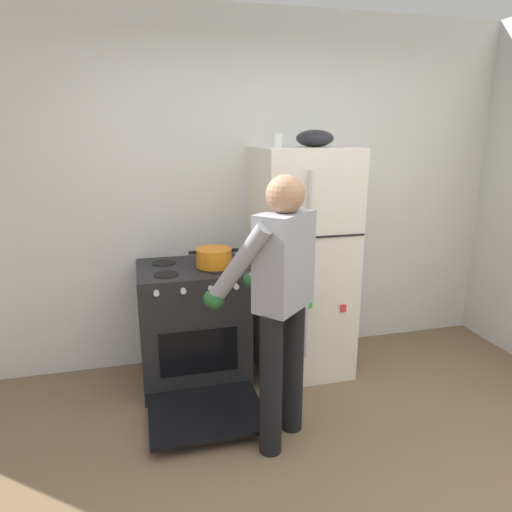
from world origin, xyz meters
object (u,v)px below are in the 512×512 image
stove_range (193,326)px  red_pot (214,258)px  person_cook (279,291)px  refrigerator (301,262)px  mixing_bowl (315,138)px  coffee_mug (278,140)px

stove_range → red_pot: 0.55m
person_cook → red_pot: 0.82m
refrigerator → mixing_bowl: bearing=0.2°
coffee_mug → mixing_bowl: (0.26, -0.05, 0.01)m
stove_range → coffee_mug: coffee_mug is taller
person_cook → coffee_mug: 1.22m
stove_range → coffee_mug: 1.48m
person_cook → red_pot: bearing=107.1°
refrigerator → stove_range: 0.94m
person_cook → coffee_mug: (0.26, 0.88, 0.81)m
red_pot → mixing_bowl: size_ratio=1.32×
stove_range → refrigerator: bearing=1.2°
stove_range → mixing_bowl: mixing_bowl is taller
stove_range → person_cook: (0.40, -0.81, 0.52)m
stove_range → coffee_mug: bearing=5.9°
refrigerator → red_pot: bearing=-175.8°
coffee_mug → mixing_bowl: bearing=-11.0°
person_cook → red_pot: person_cook is taller
refrigerator → stove_range: bearing=-178.8°
refrigerator → red_pot: refrigerator is taller
stove_range → coffee_mug: size_ratio=10.75×
refrigerator → stove_range: refrigerator is taller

